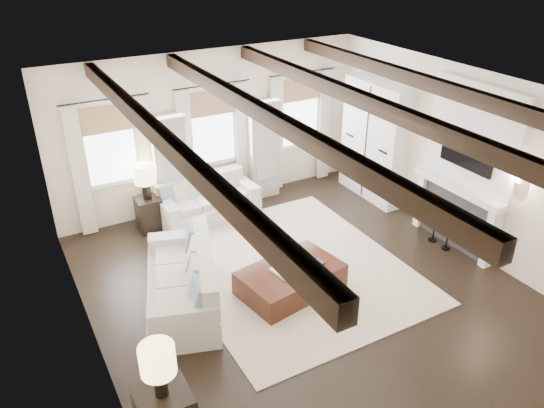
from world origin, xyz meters
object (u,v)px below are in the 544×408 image
sofa_left (186,284)px  ottoman (290,280)px  sofa_back (206,202)px  side_table_back (149,214)px

sofa_left → ottoman: 1.67m
ottoman → sofa_left: bearing=153.2°
sofa_back → ottoman: bearing=-85.6°
sofa_back → side_table_back: size_ratio=3.03×
sofa_back → sofa_left: (-1.36, -2.42, 0.03)m
sofa_back → side_table_back: bearing=175.0°
sofa_back → side_table_back: sofa_back is taller
sofa_back → sofa_left: 2.78m
sofa_left → ottoman: (1.58, -0.49, -0.17)m
sofa_left → side_table_back: 2.53m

